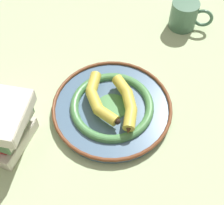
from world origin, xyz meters
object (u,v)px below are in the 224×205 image
Objects in this scene: decorative_bowl at (112,107)px; coffee_mug at (185,15)px; banana_a at (127,103)px; banana_b at (98,98)px.

decorative_bowl is 0.45m from coffee_mug.
coffee_mug is (0.28, 0.36, 0.03)m from decorative_bowl.
coffee_mug is (0.24, 0.37, -0.00)m from banana_a.
banana_a is (0.04, -0.01, 0.04)m from decorative_bowl.
coffee_mug is (0.32, 0.35, -0.00)m from banana_b.
banana_b reaches higher than decorative_bowl.
banana_b is at bearing -113.49° from coffee_mug.
banana_a is 1.01× the size of banana_b.
banana_a is at bearing 58.58° from banana_b.
banana_a is at bearing -16.55° from decorative_bowl.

